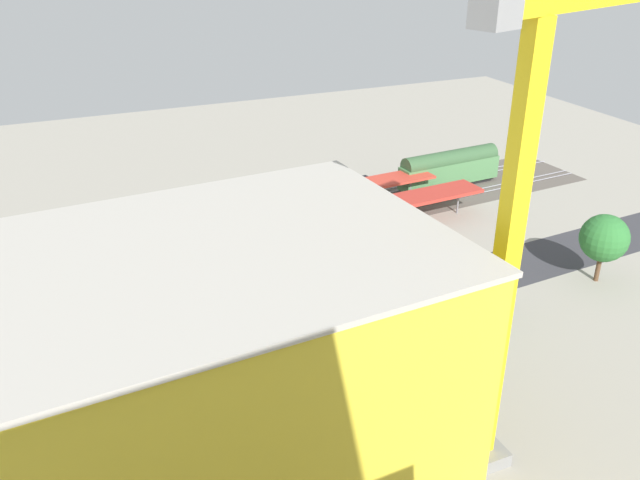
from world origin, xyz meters
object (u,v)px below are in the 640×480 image
Objects in this scene: parked_car_3 at (270,308)px; street_tree_0 at (604,238)px; box_truck_1 at (279,320)px; street_tree_2 at (375,290)px; freight_coach_far at (177,233)px; passenger_coach at (450,168)px; platform_canopy_near at (312,220)px; parked_car_6 at (24,364)px; parked_car_0 at (452,269)px; parked_car_5 at (119,344)px; box_truck_0 at (224,341)px; parked_car_1 at (395,281)px; street_tree_4 at (99,359)px; box_truck_2 at (254,337)px; traffic_light at (296,315)px; street_tree_3 at (320,297)px; locomotive at (338,194)px; tower_crane at (525,216)px; construction_building at (211,380)px; parked_car_2 at (334,296)px; street_tree_1 at (477,278)px; platform_canopy_far at (244,208)px.

street_tree_0 is at bearing 167.33° from parked_car_3.
box_truck_1 is 10.90m from street_tree_2.
passenger_coach is at bearing -171.51° from freight_coach_far.
parked_car_6 is (36.48, 14.17, -3.11)m from platform_canopy_near.
parked_car_0 reaches higher than parked_car_5.
parked_car_3 is 1.01× the size of parked_car_5.
box_truck_0 is 46.28m from street_tree_0.
parked_car_1 is 35.64m from street_tree_4.
street_tree_0 is at bearing 179.19° from street_tree_4.
box_truck_2 is at bearing 164.89° from parked_car_6.
traffic_light is at bearing 17.93° from parked_car_0.
platform_canopy_near is 23.36m from street_tree_3.
street_tree_4 is at bearing -0.61° from traffic_light.
locomotive reaches higher than parked_car_1.
passenger_coach is 2.02× the size of box_truck_0.
tower_crane reaches higher than street_tree_2.
box_truck_0 is (16.66, -21.56, -19.40)m from tower_crane.
passenger_coach is at bearing -158.33° from platform_canopy_near.
construction_building is at bearing 61.28° from parked_car_3.
parked_car_3 is 16.56m from parked_car_5.
passenger_coach is 52.82m from traffic_light.
construction_building reaches higher than parked_car_6.
construction_building is (27.70, 21.42, 9.14)m from parked_car_1.
street_tree_3 is (17.58, 33.48, 3.93)m from locomotive.
freight_coach_far is 23.68m from parked_car_2.
parked_car_2 is 0.90× the size of parked_car_3.
street_tree_1 is at bearing 173.78° from box_truck_2.
passenger_coach is at bearing -158.58° from parked_car_6.
platform_canopy_far is at bearing -97.90° from traffic_light.
passenger_coach is at bearing -132.94° from street_tree_2.
parked_car_1 is at bearing -146.20° from construction_building.
street_tree_2 reaches higher than box_truck_1.
street_tree_0 is (-42.95, 2.69, 4.07)m from box_truck_2.
parked_car_1 is 0.63× the size of traffic_light.
box_truck_1 is (20.67, 29.62, -0.19)m from locomotive.
freight_coach_far is 2.44× the size of street_tree_1.
box_truck_2 is (44.32, 31.73, -1.56)m from passenger_coach.
locomotive reaches higher than platform_canopy_near.
freight_coach_far reaches higher than parked_car_5.
platform_canopy_near is at bearing -110.88° from street_tree_3.
parked_car_1 is (-21.85, 19.09, -2.26)m from freight_coach_far.
parked_car_3 is at bearing -12.67° from street_tree_0.
construction_building is 25.06m from tower_crane.
platform_canopy_near is 36.18m from street_tree_0.
street_tree_3 is at bearing 165.05° from box_truck_2.
parked_car_1 is at bearing 178.45° from parked_car_3.
parked_car_2 is at bearing -86.02° from street_tree_2.
street_tree_4 is at bearing -67.37° from construction_building.
tower_crane is at bearing 134.39° from parked_car_5.
street_tree_4 is (18.90, 7.98, 3.77)m from parked_car_3.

